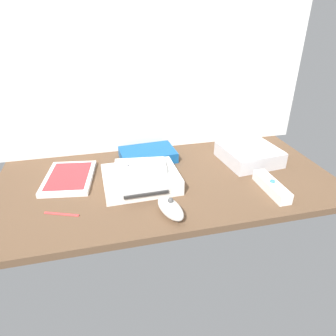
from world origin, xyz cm
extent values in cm
cube|color=brown|center=(0.00, 0.00, -1.00)|extent=(100.00, 48.00, 2.00)
cube|color=white|center=(0.00, 24.60, 32.00)|extent=(110.00, 1.20, 64.00)
cube|color=white|center=(-8.35, -1.51, 2.20)|extent=(21.40, 16.53, 4.40)
cube|color=#2D2D2D|center=(-8.14, -9.71, 2.20)|extent=(12.01, 0.91, 0.80)
cube|color=silver|center=(29.09, 5.84, 2.50)|extent=(18.62, 18.62, 5.00)
cube|color=silver|center=(29.09, 5.84, 5.15)|extent=(17.87, 17.87, 0.30)
cube|color=white|center=(-28.68, 6.82, 0.70)|extent=(16.29, 20.82, 1.40)
cube|color=#B72D33|center=(-28.68, 6.82, 1.48)|extent=(13.47, 17.82, 0.16)
cube|color=#145193|center=(-3.44, 15.09, 1.70)|extent=(18.82, 13.27, 3.40)
cube|color=#19D833|center=(-3.00, 8.90, 1.70)|extent=(8.01, 0.98, 0.60)
cube|color=white|center=(26.63, -12.78, 1.50)|extent=(3.75, 14.84, 3.00)
cylinder|color=#387FDB|center=(26.63, -12.78, 3.20)|extent=(1.40, 1.40, 0.40)
ellipsoid|color=white|center=(-3.44, -16.96, 2.00)|extent=(7.16, 10.85, 4.00)
sphere|color=#4C4C4C|center=(-3.44, -16.96, 4.40)|extent=(1.40, 1.40, 1.40)
cube|color=white|center=(-8.17, -0.35, 5.40)|extent=(15.28, 9.72, 2.00)
cylinder|color=#99999E|center=(-12.14, 0.15, 6.60)|extent=(2.23, 2.23, 0.40)
cylinder|color=red|center=(-29.73, -10.37, 0.35)|extent=(8.63, 3.94, 0.70)
camera|label=1|loc=(-18.06, -75.22, 45.51)|focal=32.05mm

